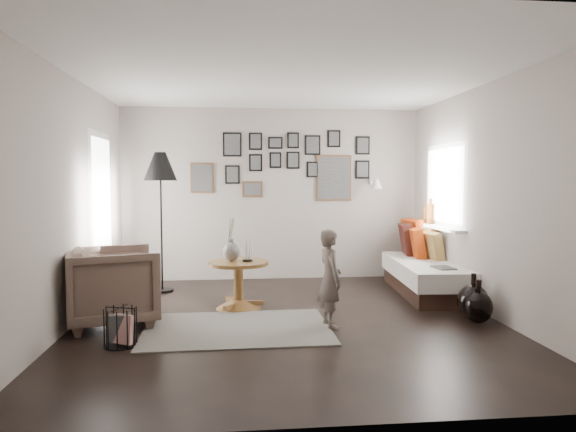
{
  "coord_description": "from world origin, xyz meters",
  "views": [
    {
      "loc": [
        -0.56,
        -5.42,
        1.52
      ],
      "look_at": [
        0.05,
        0.5,
        1.1
      ],
      "focal_mm": 32.0,
      "sensor_mm": 36.0,
      "label": 1
    }
  ],
  "objects": [
    {
      "name": "ground",
      "position": [
        0.0,
        0.0,
        0.0
      ],
      "size": [
        4.8,
        4.8,
        0.0
      ],
      "primitive_type": "plane",
      "color": "black",
      "rests_on": "ground"
    },
    {
      "name": "wall_back",
      "position": [
        0.0,
        2.4,
        1.3
      ],
      "size": [
        4.5,
        0.0,
        4.5
      ],
      "primitive_type": "plane",
      "rotation": [
        1.57,
        0.0,
        0.0
      ],
      "color": "#AA9E95",
      "rests_on": "ground"
    },
    {
      "name": "wall_front",
      "position": [
        0.0,
        -2.4,
        1.3
      ],
      "size": [
        4.5,
        0.0,
        4.5
      ],
      "primitive_type": "plane",
      "rotation": [
        -1.57,
        0.0,
        0.0
      ],
      "color": "#AA9E95",
      "rests_on": "ground"
    },
    {
      "name": "wall_left",
      "position": [
        -2.25,
        0.0,
        1.3
      ],
      "size": [
        0.0,
        4.8,
        4.8
      ],
      "primitive_type": "plane",
      "rotation": [
        1.57,
        0.0,
        1.57
      ],
      "color": "#AA9E95",
      "rests_on": "ground"
    },
    {
      "name": "wall_right",
      "position": [
        2.25,
        0.0,
        1.3
      ],
      "size": [
        0.0,
        4.8,
        4.8
      ],
      "primitive_type": "plane",
      "rotation": [
        1.57,
        0.0,
        -1.57
      ],
      "color": "#AA9E95",
      "rests_on": "ground"
    },
    {
      "name": "ceiling",
      "position": [
        0.0,
        0.0,
        2.6
      ],
      "size": [
        4.8,
        4.8,
        0.0
      ],
      "primitive_type": "plane",
      "rotation": [
        3.14,
        0.0,
        0.0
      ],
      "color": "white",
      "rests_on": "wall_back"
    },
    {
      "name": "door_left",
      "position": [
        -2.23,
        1.2,
        1.05
      ],
      "size": [
        0.0,
        2.14,
        2.14
      ],
      "color": "white",
      "rests_on": "wall_left"
    },
    {
      "name": "window_right",
      "position": [
        2.18,
        1.34,
        0.93
      ],
      "size": [
        0.15,
        1.32,
        1.3
      ],
      "color": "white",
      "rests_on": "wall_right"
    },
    {
      "name": "gallery_wall",
      "position": [
        0.29,
        2.38,
        1.74
      ],
      "size": [
        2.74,
        0.03,
        1.08
      ],
      "color": "brown",
      "rests_on": "wall_back"
    },
    {
      "name": "wall_sconce",
      "position": [
        1.55,
        2.13,
        1.46
      ],
      "size": [
        0.18,
        0.36,
        0.16
      ],
      "color": "white",
      "rests_on": "wall_back"
    },
    {
      "name": "rug",
      "position": [
        -0.55,
        -0.24,
        0.01
      ],
      "size": [
        1.9,
        1.34,
        0.01
      ],
      "primitive_type": "cube",
      "rotation": [
        0.0,
        0.0,
        0.02
      ],
      "color": "#B6B0A0",
      "rests_on": "ground"
    },
    {
      "name": "pedestal_table",
      "position": [
        -0.53,
        0.61,
        0.26
      ],
      "size": [
        0.71,
        0.71,
        0.56
      ],
      "rotation": [
        0.0,
        0.0,
        -0.29
      ],
      "color": "brown",
      "rests_on": "ground"
    },
    {
      "name": "vase",
      "position": [
        -0.61,
        0.63,
        0.72
      ],
      "size": [
        0.2,
        0.2,
        0.51
      ],
      "color": "black",
      "rests_on": "pedestal_table"
    },
    {
      "name": "candles",
      "position": [
        -0.42,
        0.61,
        0.69
      ],
      "size": [
        0.12,
        0.12,
        0.27
      ],
      "color": "black",
      "rests_on": "pedestal_table"
    },
    {
      "name": "daybed",
      "position": [
        2.0,
        1.23,
        0.3
      ],
      "size": [
        0.97,
        2.01,
        0.95
      ],
      "rotation": [
        0.0,
        0.0,
        -0.07
      ],
      "color": "black",
      "rests_on": "ground"
    },
    {
      "name": "magazine_on_daybed",
      "position": [
        1.98,
        0.58,
        0.44
      ],
      "size": [
        0.24,
        0.31,
        0.02
      ],
      "primitive_type": "cube",
      "rotation": [
        0.0,
        0.0,
        0.1
      ],
      "color": "black",
      "rests_on": "daybed"
    },
    {
      "name": "armchair",
      "position": [
        -1.84,
        0.06,
        0.41
      ],
      "size": [
        1.12,
        1.1,
        0.82
      ],
      "primitive_type": "imported",
      "rotation": [
        0.0,
        0.0,
        1.87
      ],
      "color": "brown",
      "rests_on": "ground"
    },
    {
      "name": "armchair_cushion",
      "position": [
        -1.81,
        0.11,
        0.48
      ],
      "size": [
        0.46,
        0.47,
        0.17
      ],
      "primitive_type": "cube",
      "rotation": [
        -0.21,
        0.0,
        0.27
      ],
      "color": "silver",
      "rests_on": "armchair"
    },
    {
      "name": "floor_lamp",
      "position": [
        -1.56,
        1.63,
        1.63
      ],
      "size": [
        0.44,
        0.44,
        1.89
      ],
      "rotation": [
        0.0,
        0.0,
        -0.3
      ],
      "color": "black",
      "rests_on": "ground"
    },
    {
      "name": "magazine_basket",
      "position": [
        -1.61,
        -0.68,
        0.17
      ],
      "size": [
        0.36,
        0.36,
        0.35
      ],
      "rotation": [
        0.0,
        0.0,
        -0.31
      ],
      "color": "black",
      "rests_on": "ground"
    },
    {
      "name": "demijohn_large",
      "position": [
        2.0,
        -0.17,
        0.2
      ],
      "size": [
        0.34,
        0.34,
        0.51
      ],
      "color": "black",
      "rests_on": "ground"
    },
    {
      "name": "demijohn_small",
      "position": [
        2.0,
        -0.29,
        0.18
      ],
      "size": [
        0.3,
        0.3,
        0.46
      ],
      "color": "black",
      "rests_on": "ground"
    },
    {
      "name": "child",
      "position": [
        0.41,
        -0.26,
        0.51
      ],
      "size": [
        0.3,
        0.41,
        1.01
      ],
      "primitive_type": "imported",
      "rotation": [
        0.0,
        0.0,
        1.75
      ],
      "color": "brown",
      "rests_on": "ground"
    }
  ]
}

